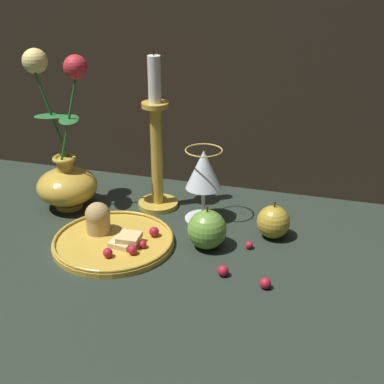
{
  "coord_description": "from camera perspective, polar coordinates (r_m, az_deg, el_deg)",
  "views": [
    {
      "loc": [
        0.34,
        -0.85,
        0.52
      ],
      "look_at": [
        0.09,
        0.0,
        0.1
      ],
      "focal_mm": 50.0,
      "sensor_mm": 36.0,
      "label": 1
    }
  ],
  "objects": [
    {
      "name": "ground_plane",
      "position": [
        1.06,
        -4.93,
        -4.42
      ],
      "size": [
        2.4,
        2.4,
        0.0
      ],
      "primitive_type": "plane",
      "color": "#232D23",
      "rests_on": "ground"
    },
    {
      "name": "vase",
      "position": [
        1.15,
        -13.39,
        2.44
      ],
      "size": [
        0.15,
        0.13,
        0.33
      ],
      "color": "gold",
      "rests_on": "ground_plane"
    },
    {
      "name": "plate_with_pastries",
      "position": [
        1.02,
        -8.59,
        -4.77
      ],
      "size": [
        0.23,
        0.23,
        0.07
      ],
      "color": "gold",
      "rests_on": "ground_plane"
    },
    {
      "name": "wine_glass",
      "position": [
        1.06,
        1.25,
        2.11
      ],
      "size": [
        0.08,
        0.08,
        0.15
      ],
      "color": "silver",
      "rests_on": "ground_plane"
    },
    {
      "name": "candlestick",
      "position": [
        1.11,
        -3.81,
        4.67
      ],
      "size": [
        0.09,
        0.09,
        0.33
      ],
      "color": "gold",
      "rests_on": "ground_plane"
    },
    {
      "name": "apple_beside_vase",
      "position": [
        0.99,
        1.61,
        -4.02
      ],
      "size": [
        0.07,
        0.07,
        0.09
      ],
      "color": "#669938",
      "rests_on": "ground_plane"
    },
    {
      "name": "apple_near_glass",
      "position": [
        1.04,
        8.67,
        -3.17
      ],
      "size": [
        0.06,
        0.06,
        0.08
      ],
      "color": "#B2932D",
      "rests_on": "ground_plane"
    },
    {
      "name": "berry_near_plate",
      "position": [
        1.0,
        6.1,
        -5.7
      ],
      "size": [
        0.01,
        0.01,
        0.01
      ],
      "primitive_type": "sphere",
      "color": "#AD192D",
      "rests_on": "ground_plane"
    },
    {
      "name": "berry_front_center",
      "position": [
        0.92,
        3.33,
        -8.39
      ],
      "size": [
        0.02,
        0.02,
        0.02
      ],
      "primitive_type": "sphere",
      "color": "#AD192D",
      "rests_on": "ground_plane"
    },
    {
      "name": "berry_by_glass_stem",
      "position": [
        0.9,
        7.83,
        -9.62
      ],
      "size": [
        0.02,
        0.02,
        0.02
      ],
      "primitive_type": "sphere",
      "color": "#AD192D",
      "rests_on": "ground_plane"
    }
  ]
}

